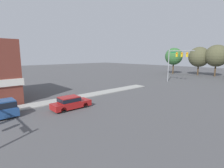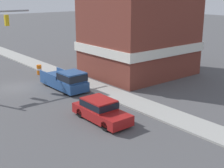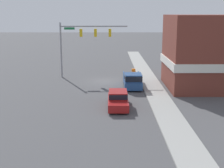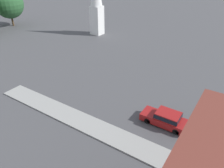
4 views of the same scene
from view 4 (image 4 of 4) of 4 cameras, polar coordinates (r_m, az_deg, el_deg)
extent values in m
cylinder|color=black|center=(22.64, 9.26, -9.47)|extent=(0.22, 0.66, 0.66)
cylinder|color=black|center=(23.85, 10.93, -7.33)|extent=(0.22, 0.66, 0.66)
cylinder|color=black|center=(21.99, 16.33, -11.88)|extent=(0.22, 0.66, 0.66)
cylinder|color=black|center=(23.23, 17.64, -9.53)|extent=(0.22, 0.66, 0.66)
cube|color=maroon|center=(22.75, 13.56, -9.13)|extent=(1.85, 4.73, 0.70)
cube|color=maroon|center=(22.28, 14.45, -8.01)|extent=(1.70, 2.27, 0.65)
cube|color=black|center=(22.28, 14.45, -8.01)|extent=(1.72, 2.36, 0.45)
cube|color=white|center=(49.09, -3.97, 16.24)|extent=(2.32, 2.32, 5.99)
cylinder|color=#4C3823|center=(61.32, -24.52, 14.67)|extent=(0.44, 0.44, 2.17)
sphere|color=#28562D|center=(60.54, -25.38, 18.43)|extent=(6.85, 6.85, 6.85)
camera|label=1|loc=(37.04, 41.06, 10.11)|focal=28.00mm
camera|label=2|loc=(36.70, -2.63, 20.69)|focal=50.00mm
camera|label=3|loc=(37.98, -29.50, 17.53)|focal=50.00mm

